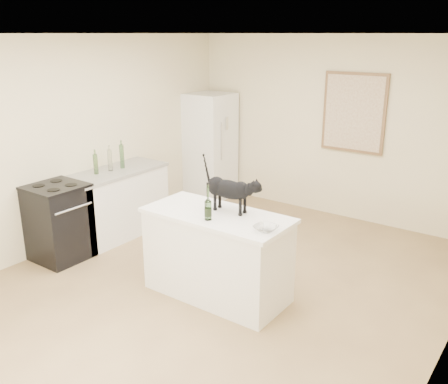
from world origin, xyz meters
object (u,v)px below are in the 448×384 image
Objects in this scene: fridge at (209,146)px; wine_bottle at (208,204)px; glass_bowl at (266,228)px; black_cat at (229,192)px; stove at (59,223)px.

fridge is 5.24× the size of wine_bottle.
fridge reaches higher than glass_bowl.
black_cat is at bearing 84.89° from wine_bottle.
black_cat reaches higher than stove.
wine_bottle is (2.08, 0.21, 0.61)m from stove.
fridge is 3.77m from glass_bowl.
wine_bottle reaches higher than glass_bowl.
black_cat is at bearing 158.27° from glass_bowl.
fridge is (0.00, 2.95, 0.40)m from stove.
black_cat is (2.11, -2.43, 0.26)m from fridge.
fridge is 3.45m from wine_bottle.
wine_bottle is at bearing -98.82° from black_cat.
glass_bowl reaches higher than stove.
black_cat is 1.82× the size of wine_bottle.
stove is 2.78× the size of wine_bottle.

